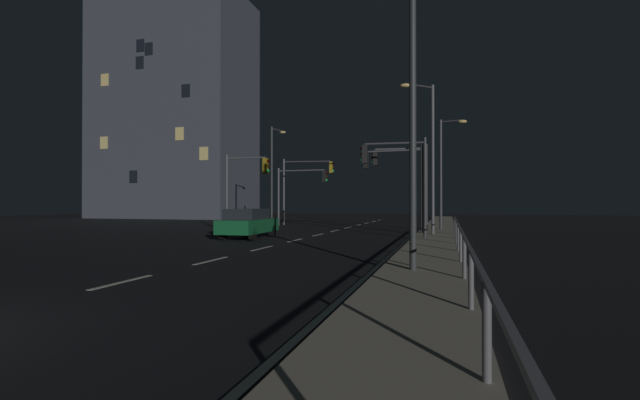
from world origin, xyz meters
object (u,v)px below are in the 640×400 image
object	(u,v)px
traffic_light_far_right	(305,178)
street_lamp_median	(445,164)
car	(248,223)
street_lamp_across_street	(428,145)
traffic_light_near_right	(245,178)
traffic_light_mid_right	(396,168)
traffic_light_far_center	(301,184)
building_distant	(175,110)
street_lamp_far_end	(417,87)
traffic_light_near_left	(402,171)
traffic_light_far_left	(395,172)
street_lamp_mid_block	(274,167)

from	to	relation	value
traffic_light_far_right	street_lamp_median	xyz separation A→B (m)	(11.58, -5.75, 0.44)
car	street_lamp_across_street	world-z (taller)	street_lamp_across_street
traffic_light_near_right	traffic_light_mid_right	bearing A→B (deg)	-13.84
traffic_light_mid_right	traffic_light_far_center	distance (m)	14.70
traffic_light_far_center	building_distant	world-z (taller)	building_distant
street_lamp_across_street	street_lamp_far_end	distance (m)	13.70
traffic_light_near_left	building_distant	distance (m)	39.16
traffic_light_mid_right	traffic_light_near_left	xyz separation A→B (m)	(-0.17, 5.03, 0.23)
car	street_lamp_far_end	distance (m)	14.04
traffic_light_far_left	building_distant	size ratio (longest dim) A/B	0.18
traffic_light_near_right	street_lamp_mid_block	bearing A→B (deg)	101.33
street_lamp_far_end	building_distant	world-z (taller)	building_distant
traffic_light_mid_right	street_lamp_mid_block	world-z (taller)	street_lamp_mid_block
street_lamp_across_street	street_lamp_far_end	bearing A→B (deg)	-88.69
traffic_light_far_center	street_lamp_across_street	size ratio (longest dim) A/B	0.57
traffic_light_near_left	street_lamp_across_street	size ratio (longest dim) A/B	0.64
street_lamp_median	street_lamp_across_street	bearing A→B (deg)	-100.34
traffic_light_near_right	street_lamp_across_street	size ratio (longest dim) A/B	0.59
traffic_light_mid_right	building_distant	size ratio (longest dim) A/B	0.18
traffic_light_mid_right	street_lamp_median	size ratio (longest dim) A/B	0.70
street_lamp_mid_block	street_lamp_across_street	distance (m)	15.44
traffic_light_near_right	traffic_light_far_center	bearing A→B (deg)	86.98
traffic_light_far_right	traffic_light_near_left	bearing A→B (deg)	-41.72
street_lamp_across_street	traffic_light_far_center	bearing A→B (deg)	140.05
traffic_light_far_center	street_lamp_median	bearing A→B (deg)	-20.07
traffic_light_mid_right	street_lamp_far_end	size ratio (longest dim) A/B	0.64
traffic_light_near_right	street_lamp_median	world-z (taller)	street_lamp_median
street_lamp_median	street_lamp_far_end	distance (m)	18.39
traffic_light_near_left	building_distant	bearing A→B (deg)	145.74
traffic_light_mid_right	street_lamp_far_end	xyz separation A→B (m)	(1.81, -11.02, 1.15)
car	street_lamp_across_street	bearing A→B (deg)	24.03
car	traffic_light_mid_right	bearing A→B (deg)	10.26
traffic_light_near_left	traffic_light_near_right	world-z (taller)	traffic_light_near_left
traffic_light_far_right	traffic_light_far_center	distance (m)	1.68
car	building_distant	bearing A→B (deg)	130.77
traffic_light_far_center	building_distant	bearing A→B (deg)	146.50
traffic_light_far_left	street_lamp_across_street	xyz separation A→B (m)	(2.00, -1.11, 1.38)
street_lamp_mid_block	street_lamp_far_end	distance (m)	25.85
traffic_light_near_left	building_distant	xyz separation A→B (m)	(-31.29, 21.31, 10.03)
street_lamp_mid_block	street_lamp_far_end	world-z (taller)	street_lamp_mid_block
car	street_lamp_across_street	size ratio (longest dim) A/B	0.54
traffic_light_far_right	car	bearing A→B (deg)	-83.44
traffic_light_far_right	traffic_light_near_right	distance (m)	10.77
traffic_light_near_left	street_lamp_across_street	distance (m)	3.14
traffic_light_near_right	street_lamp_median	size ratio (longest dim) A/B	0.68
traffic_light_far_left	traffic_light_far_center	size ratio (longest dim) A/B	1.06
traffic_light_far_right	traffic_light_mid_right	size ratio (longest dim) A/B	1.13
traffic_light_mid_right	street_lamp_mid_block	distance (m)	16.02
traffic_light_far_right	street_lamp_far_end	xyz separation A→B (m)	(11.04, -24.13, 0.78)
traffic_light_near_right	building_distant	xyz separation A→B (m)	(-21.88, 23.98, 10.48)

